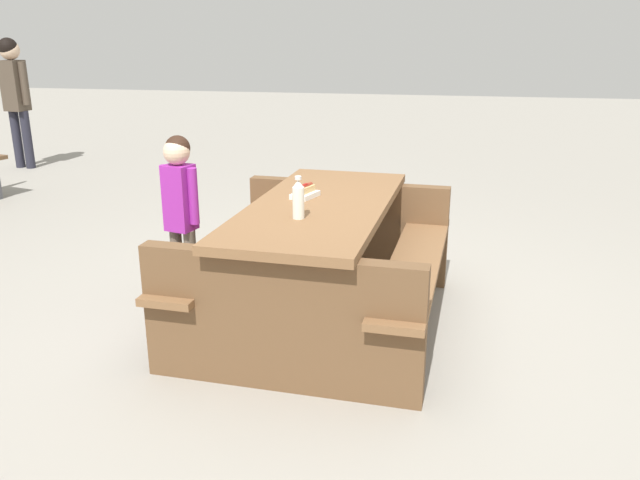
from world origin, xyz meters
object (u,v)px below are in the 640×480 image
(picnic_table, at_px, (320,253))
(bystander_adult, at_px, (14,86))
(hotdog_tray, at_px, (305,192))
(child_in_coat, at_px, (180,198))
(soda_bottle, at_px, (298,199))

(picnic_table, xyz_separation_m, bystander_adult, (3.82, 4.69, 0.59))
(hotdog_tray, xyz_separation_m, child_in_coat, (0.03, 0.81, -0.09))
(picnic_table, xyz_separation_m, child_in_coat, (0.14, 0.92, 0.25))
(soda_bottle, relative_size, child_in_coat, 0.21)
(soda_bottle, distance_m, hotdog_tray, 0.46)
(picnic_table, distance_m, hotdog_tray, 0.37)
(picnic_table, relative_size, bystander_adult, 1.15)
(soda_bottle, height_order, bystander_adult, bystander_adult)
(picnic_table, height_order, hotdog_tray, hotdog_tray)
(child_in_coat, bearing_deg, soda_bottle, -118.63)
(picnic_table, bearing_deg, soda_bottle, 172.03)
(hotdog_tray, bearing_deg, bystander_adult, 50.98)
(picnic_table, distance_m, soda_bottle, 0.53)
(child_in_coat, distance_m, bystander_adult, 5.28)
(picnic_table, relative_size, child_in_coat, 1.72)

